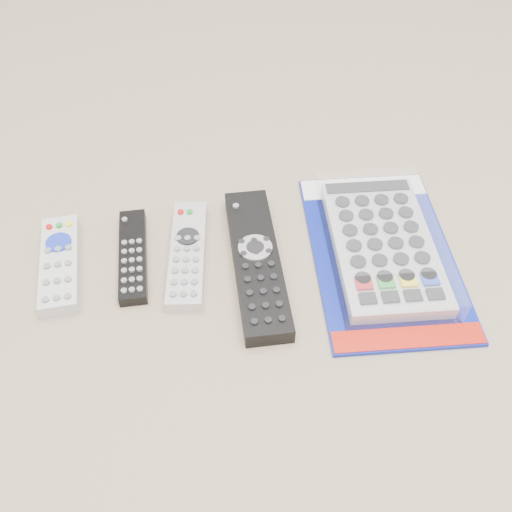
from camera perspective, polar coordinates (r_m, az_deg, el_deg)
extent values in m
plane|color=gray|center=(0.77, -0.67, -2.16)|extent=(5.00, 5.00, 0.00)
cube|color=#B2B2B4|center=(0.81, -18.98, -0.76)|extent=(0.05, 0.16, 0.02)
cylinder|color=#172DB3|center=(0.82, -19.15, 1.32)|extent=(0.03, 0.03, 0.00)
cube|color=black|center=(0.80, -12.20, 0.07)|extent=(0.04, 0.16, 0.02)
cube|color=#B6B6BB|center=(0.79, -6.86, 0.25)|extent=(0.08, 0.19, 0.02)
cylinder|color=black|center=(0.79, -6.84, 1.97)|extent=(0.04, 0.04, 0.00)
cube|color=black|center=(0.77, 0.05, -0.53)|extent=(0.07, 0.26, 0.02)
cylinder|color=silver|center=(0.77, -0.08, 0.85)|extent=(0.05, 0.05, 0.00)
cube|color=navy|center=(0.81, 12.48, 0.22)|extent=(0.22, 0.33, 0.01)
cube|color=white|center=(0.90, 10.63, 6.74)|extent=(0.19, 0.06, 0.00)
cube|color=#B0180C|center=(0.73, 14.99, -7.88)|extent=(0.19, 0.05, 0.00)
cube|color=#B6B6BB|center=(0.80, 12.55, 1.06)|extent=(0.16, 0.26, 0.02)
cube|color=white|center=(0.80, 12.65, 1.48)|extent=(0.18, 0.27, 0.04)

